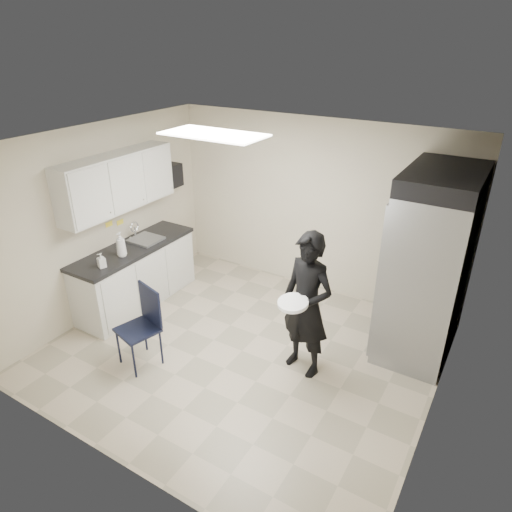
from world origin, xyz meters
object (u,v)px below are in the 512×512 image
Objects in this scene: commercial_fridge at (428,272)px; folding_chair at (137,330)px; lower_counter at (136,276)px; man_tuxedo at (307,305)px.

commercial_fridge is 3.51m from folding_chair.
commercial_fridge is 2.18× the size of folding_chair.
lower_counter is at bearing 150.81° from folding_chair.
man_tuxedo reaches higher than folding_chair.
commercial_fridge is 1.20× the size of man_tuxedo.
lower_counter is at bearing -169.13° from man_tuxedo.
commercial_fridge is 1.56m from man_tuxedo.
man_tuxedo is (-1.03, -1.16, -0.18)m from commercial_fridge.
folding_chair reaches higher than lower_counter.
lower_counter is at bearing -164.12° from commercial_fridge.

